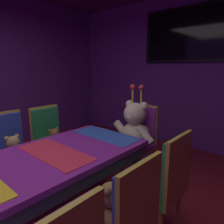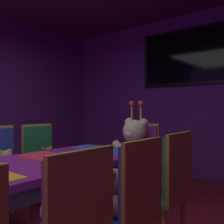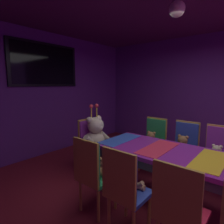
% 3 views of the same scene
% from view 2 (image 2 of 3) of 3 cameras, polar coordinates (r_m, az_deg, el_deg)
% --- Properties ---
extents(wall_back, '(5.20, 0.12, 2.80)m').
position_cam_2_polar(wall_back, '(4.66, 16.53, 3.45)').
color(wall_back, '#59267F').
rests_on(wall_back, ground_plane).
extents(banquet_table, '(0.90, 2.34, 0.75)m').
position_cam_2_polar(banquet_table, '(2.18, -19.54, -13.12)').
color(banquet_table, purple).
rests_on(banquet_table, ground_plane).
extents(teddy_left_2, '(0.24, 0.31, 0.29)m').
position_cam_2_polar(teddy_left_2, '(2.96, -22.27, -10.84)').
color(teddy_left_2, tan).
rests_on(teddy_left_2, chair_left_2).
extents(chair_left_3, '(0.42, 0.41, 0.98)m').
position_cam_2_polar(chair_left_3, '(3.32, -15.35, -9.33)').
color(chair_left_3, '#268C4C').
rests_on(chair_left_3, ground_plane).
extents(teddy_left_3, '(0.22, 0.28, 0.26)m').
position_cam_2_polar(teddy_left_3, '(3.21, -13.86, -10.12)').
color(teddy_left_3, brown).
rests_on(teddy_left_3, chair_left_3).
extents(chair_right_2, '(0.42, 0.41, 0.98)m').
position_cam_2_polar(chair_right_2, '(1.73, 4.53, -18.72)').
color(chair_right_2, '#2D47B2').
rests_on(chair_right_2, ground_plane).
extents(teddy_right_2, '(0.27, 0.34, 0.32)m').
position_cam_2_polar(teddy_right_2, '(1.82, 0.55, -17.78)').
color(teddy_right_2, olive).
rests_on(teddy_right_2, chair_right_2).
extents(chair_right_3, '(0.42, 0.41, 0.98)m').
position_cam_2_polar(chair_right_3, '(2.22, 12.65, -14.38)').
color(chair_right_3, '#268C4C').
rests_on(chair_right_3, ground_plane).
extents(teddy_right_3, '(0.25, 0.32, 0.30)m').
position_cam_2_polar(teddy_right_3, '(2.29, 9.31, -14.16)').
color(teddy_right_3, olive).
rests_on(teddy_right_3, chair_right_3).
extents(throne_chair, '(0.41, 0.42, 0.98)m').
position_cam_2_polar(throne_chair, '(3.39, 6.51, -9.11)').
color(throne_chair, purple).
rests_on(throne_chair, ground_plane).
extents(king_teddy_bear, '(0.63, 0.49, 0.81)m').
position_cam_2_polar(king_teddy_bear, '(3.23, 4.91, -7.38)').
color(king_teddy_bear, beige).
rests_on(king_teddy_bear, throne_chair).
extents(wall_tv, '(1.64, 0.06, 0.95)m').
position_cam_2_polar(wall_tv, '(4.65, 16.10, 11.53)').
color(wall_tv, black).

